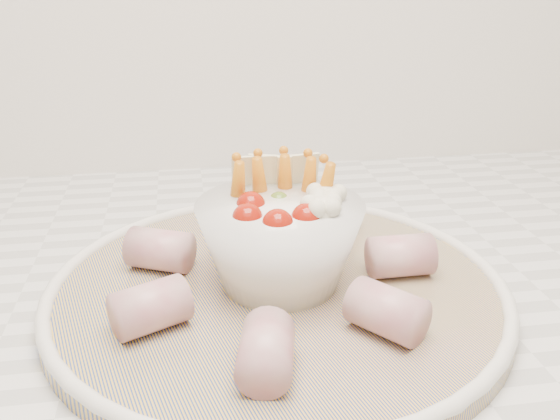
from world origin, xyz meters
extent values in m
cube|color=silver|center=(0.00, 1.45, 0.90)|extent=(2.04, 0.62, 0.04)
cylinder|color=navy|center=(0.11, 1.38, 0.93)|extent=(0.48, 0.48, 0.01)
torus|color=silver|center=(0.11, 1.38, 0.94)|extent=(0.39, 0.39, 0.01)
sphere|color=#951509|center=(0.08, 1.37, 1.01)|extent=(0.02, 0.02, 0.02)
sphere|color=#951509|center=(0.10, 1.35, 1.01)|extent=(0.02, 0.02, 0.02)
sphere|color=#951509|center=(0.13, 1.36, 1.01)|extent=(0.02, 0.02, 0.02)
sphere|color=#951509|center=(0.09, 1.39, 1.01)|extent=(0.02, 0.02, 0.02)
sphere|color=#567527|center=(0.11, 1.41, 1.00)|extent=(0.02, 0.02, 0.02)
cone|color=#C96F12|center=(0.10, 1.42, 1.01)|extent=(0.03, 0.03, 0.06)
cone|color=#C96F12|center=(0.12, 1.42, 1.01)|extent=(0.02, 0.03, 0.06)
cone|color=#C96F12|center=(0.14, 1.41, 1.01)|extent=(0.02, 0.03, 0.06)
cone|color=#C96F12|center=(0.08, 1.41, 1.01)|extent=(0.02, 0.03, 0.06)
cone|color=#C96F12|center=(0.15, 1.40, 1.01)|extent=(0.03, 0.03, 0.06)
sphere|color=#EFE8CE|center=(0.15, 1.39, 1.01)|extent=(0.03, 0.03, 0.03)
sphere|color=#EFE8CE|center=(0.14, 1.37, 1.01)|extent=(0.03, 0.03, 0.03)
cube|color=beige|center=(0.11, 1.44, 1.01)|extent=(0.04, 0.02, 0.04)
cube|color=beige|center=(0.13, 1.43, 1.01)|extent=(0.04, 0.02, 0.04)
cube|color=beige|center=(0.09, 1.44, 1.01)|extent=(0.04, 0.01, 0.04)
cylinder|color=#AC4E5E|center=(0.22, 1.38, 0.95)|extent=(0.05, 0.04, 0.04)
cylinder|color=#AC4E5E|center=(0.18, 1.47, 0.95)|extent=(0.06, 0.07, 0.04)
cylinder|color=#AC4E5E|center=(0.08, 1.50, 0.95)|extent=(0.05, 0.06, 0.04)
cylinder|color=#AC4E5E|center=(0.01, 1.43, 0.95)|extent=(0.06, 0.06, 0.04)
cylinder|color=#AC4E5E|center=(0.00, 1.33, 0.95)|extent=(0.06, 0.06, 0.04)
cylinder|color=#AC4E5E|center=(0.08, 1.26, 0.95)|extent=(0.05, 0.06, 0.04)
cylinder|color=#AC4E5E|center=(0.18, 1.30, 0.95)|extent=(0.06, 0.07, 0.04)
camera|label=1|loc=(0.04, 0.92, 1.20)|focal=40.00mm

